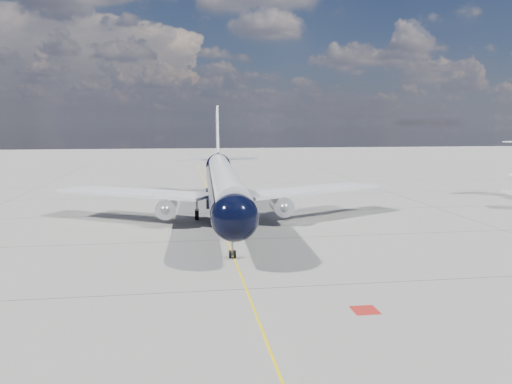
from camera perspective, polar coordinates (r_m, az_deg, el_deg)
ground at (r=69.42m, az=-4.79°, el=-1.68°), size 320.00×320.00×0.00m
taxiway_centerline at (r=64.50m, az=-4.51°, el=-2.41°), size 0.16×160.00×0.01m
red_marking at (r=32.51m, az=12.35°, el=-13.05°), size 1.60×1.60×0.01m
main_airliner at (r=60.07m, az=-3.75°, el=1.11°), size 40.57×49.38×14.27m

